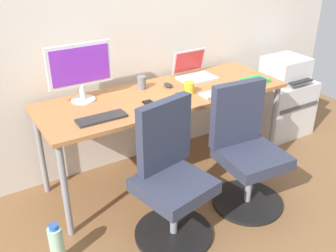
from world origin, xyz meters
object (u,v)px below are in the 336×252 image
at_px(water_bottle_on_floor, 57,245).
at_px(printer, 286,70).
at_px(coffee_mug, 189,88).
at_px(open_laptop, 194,71).
at_px(desktop_monitor, 80,69).
at_px(office_chair_left, 171,180).
at_px(side_cabinet, 280,107).
at_px(office_chair_right, 246,153).

bearing_deg(water_bottle_on_floor, printer, 13.10).
height_order(printer, coffee_mug, coffee_mug).
distance_m(open_laptop, coffee_mug, 0.37).
bearing_deg(open_laptop, desktop_monitor, 179.31).
relative_size(office_chair_left, printer, 2.35).
bearing_deg(side_cabinet, office_chair_left, -158.43).
distance_m(side_cabinet, desktop_monitor, 2.13).
height_order(office_chair_left, coffee_mug, office_chair_left).
height_order(water_bottle_on_floor, coffee_mug, coffee_mug).
distance_m(office_chair_right, coffee_mug, 0.66).
bearing_deg(office_chair_right, printer, 32.30).
bearing_deg(water_bottle_on_floor, side_cabinet, 13.12).
bearing_deg(printer, open_laptop, 173.46).
xyz_separation_m(water_bottle_on_floor, coffee_mug, (1.25, 0.41, 0.65)).
distance_m(water_bottle_on_floor, open_laptop, 1.78).
bearing_deg(desktop_monitor, water_bottle_on_floor, -125.26).
relative_size(water_bottle_on_floor, coffee_mug, 3.37).
distance_m(printer, coffee_mug, 1.26).
bearing_deg(water_bottle_on_floor, office_chair_right, -4.08).
distance_m(desktop_monitor, coffee_mug, 0.83).
bearing_deg(coffee_mug, open_laptop, 49.76).
bearing_deg(open_laptop, office_chair_right, -95.25).
xyz_separation_m(office_chair_left, water_bottle_on_floor, (-0.77, 0.10, -0.28)).
relative_size(office_chair_right, desktop_monitor, 1.96).
bearing_deg(office_chair_left, printer, 21.55).
bearing_deg(office_chair_right, office_chair_left, -179.90).
bearing_deg(side_cabinet, water_bottle_on_floor, -166.88).
height_order(office_chair_right, water_bottle_on_floor, office_chair_right).
relative_size(office_chair_left, open_laptop, 3.03).
relative_size(printer, desktop_monitor, 0.83).
relative_size(printer, water_bottle_on_floor, 1.29).
height_order(printer, water_bottle_on_floor, printer).
relative_size(side_cabinet, desktop_monitor, 1.17).
xyz_separation_m(office_chair_right, desktop_monitor, (-0.92, 0.81, 0.58)).
distance_m(desktop_monitor, open_laptop, 1.01).
bearing_deg(open_laptop, water_bottle_on_floor, -154.97).
bearing_deg(side_cabinet, office_chair_right, -147.67).
distance_m(office_chair_left, coffee_mug, 0.80).
bearing_deg(open_laptop, side_cabinet, -6.49).
relative_size(side_cabinet, open_laptop, 1.81).
relative_size(office_chair_right, printer, 2.35).
bearing_deg(office_chair_left, open_laptop, 47.79).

